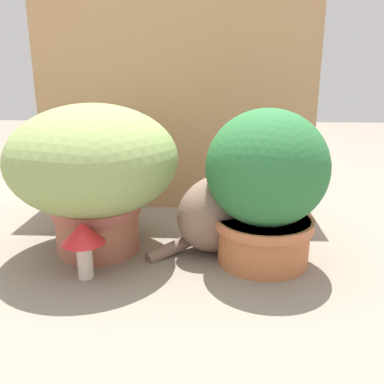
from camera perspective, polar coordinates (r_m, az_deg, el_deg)
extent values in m
plane|color=gray|center=(1.15, -5.24, -9.43)|extent=(6.00, 6.00, 0.00)
cube|color=tan|center=(1.50, -2.34, 12.07)|extent=(0.98, 0.03, 0.77)
cylinder|color=#AB624C|center=(1.22, -12.69, -4.67)|extent=(0.23, 0.23, 0.14)
cylinder|color=#B15C51|center=(1.20, -12.87, -2.14)|extent=(0.25, 0.25, 0.02)
ellipsoid|color=#8CA45D|center=(1.17, -13.31, 4.33)|extent=(0.46, 0.46, 0.30)
cylinder|color=#C37144|center=(1.14, 9.65, -6.41)|extent=(0.24, 0.24, 0.12)
cylinder|color=#C7714A|center=(1.12, 9.78, -4.10)|extent=(0.26, 0.26, 0.02)
ellipsoid|color=#2C703A|center=(1.08, 10.16, 3.23)|extent=(0.31, 0.31, 0.30)
ellipsoid|color=#846859|center=(1.18, 3.74, -2.90)|extent=(0.31, 0.29, 0.22)
ellipsoid|color=tan|center=(1.24, 7.32, -2.52)|extent=(0.12, 0.12, 0.11)
sphere|color=#846859|center=(1.22, 8.00, 3.23)|extent=(0.15, 0.15, 0.11)
cone|color=#846859|center=(1.23, 7.18, 6.30)|extent=(0.05, 0.05, 0.04)
cone|color=#846859|center=(1.18, 9.09, 5.83)|extent=(0.05, 0.05, 0.04)
cylinder|color=#846859|center=(1.18, -2.15, -7.40)|extent=(0.17, 0.14, 0.07)
cylinder|color=silver|center=(1.08, -14.36, -8.96)|extent=(0.04, 0.04, 0.09)
cone|color=red|center=(1.05, -14.64, -5.39)|extent=(0.11, 0.11, 0.05)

